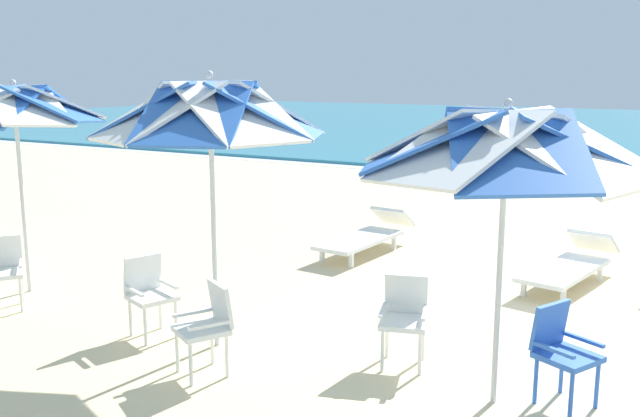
% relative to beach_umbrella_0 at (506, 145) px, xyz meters
% --- Properties ---
extents(ground_plane, '(80.00, 80.00, 0.00)m').
position_rel_beach_umbrella_0_xyz_m(ground_plane, '(0.81, 2.80, -2.22)').
color(ground_plane, beige).
extents(beach_umbrella_0, '(2.50, 2.50, 2.59)m').
position_rel_beach_umbrella_0_xyz_m(beach_umbrella_0, '(0.00, 0.00, 0.00)').
color(beach_umbrella_0, silver).
rests_on(beach_umbrella_0, ground).
extents(plastic_chair_0, '(0.61, 0.59, 0.87)m').
position_rel_beach_umbrella_0_xyz_m(plastic_chair_0, '(0.49, 0.26, -1.72)').
color(plastic_chair_0, blue).
rests_on(plastic_chair_0, ground).
extents(plastic_chair_1, '(0.55, 0.57, 0.87)m').
position_rel_beach_umbrella_0_xyz_m(plastic_chair_1, '(-0.99, 0.39, -1.72)').
color(plastic_chair_1, white).
rests_on(plastic_chair_1, ground).
extents(beach_umbrella_1, '(2.34, 2.34, 2.81)m').
position_rel_beach_umbrella_0_xyz_m(beach_umbrella_1, '(-2.86, -0.14, 0.19)').
color(beach_umbrella_1, silver).
rests_on(beach_umbrella_1, ground).
extents(plastic_chair_2, '(0.59, 0.57, 0.87)m').
position_rel_beach_umbrella_0_xyz_m(plastic_chair_2, '(-3.66, -0.25, -1.72)').
color(plastic_chair_2, white).
rests_on(plastic_chair_2, ground).
extents(plastic_chair_3, '(0.60, 0.62, 0.87)m').
position_rel_beach_umbrella_0_xyz_m(plastic_chair_3, '(-2.50, -0.72, -1.72)').
color(plastic_chair_3, white).
rests_on(plastic_chair_3, ground).
extents(beach_umbrella_2, '(2.17, 2.17, 2.70)m').
position_rel_beach_umbrella_0_xyz_m(beach_umbrella_2, '(-6.10, 0.14, 0.14)').
color(beach_umbrella_2, silver).
rests_on(beach_umbrella_2, ground).
extents(plastic_chair_4, '(0.63, 0.63, 0.87)m').
position_rel_beach_umbrella_0_xyz_m(plastic_chair_4, '(-5.81, -0.42, -1.72)').
color(plastic_chair_4, white).
rests_on(plastic_chair_4, ground).
extents(sun_lounger_1, '(1.02, 2.22, 0.62)m').
position_rel_beach_umbrella_0_xyz_m(sun_lounger_1, '(-0.06, 3.84, -1.94)').
color(sun_lounger_1, white).
rests_on(sun_lounger_1, ground).
extents(sun_lounger_2, '(0.83, 2.19, 0.62)m').
position_rel_beach_umbrella_0_xyz_m(sun_lounger_2, '(-3.14, 4.04, -1.94)').
color(sun_lounger_2, white).
rests_on(sun_lounger_2, ground).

